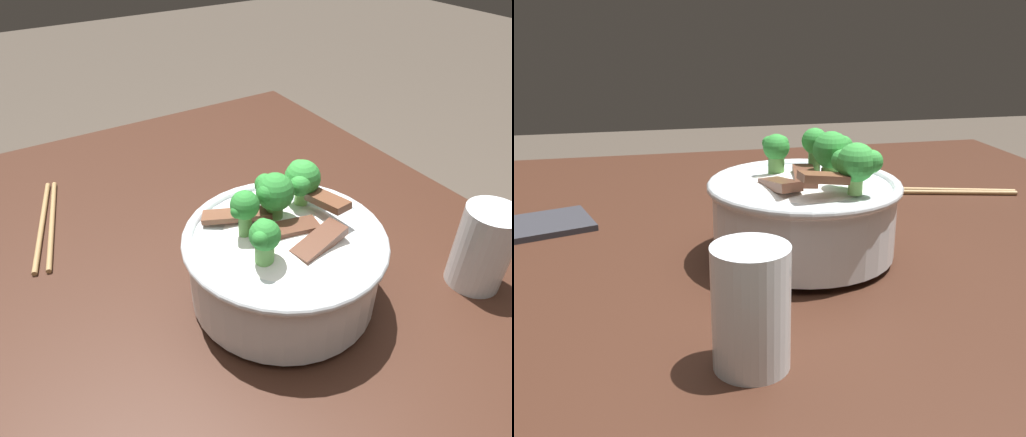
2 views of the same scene
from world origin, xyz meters
The scene contains 4 objects.
dining_table centered at (0.00, 0.00, 0.69)m, with size 1.14×0.93×0.79m.
rice_bowl centered at (0.02, -0.11, 0.85)m, with size 0.22×0.22×0.15m.
drinking_glass centered at (-0.08, -0.32, 0.83)m, with size 0.06×0.06×0.10m.
chopsticks_pair centered at (0.30, 0.09, 0.79)m, with size 0.21×0.07×0.01m.
Camera 1 is at (-0.29, 0.12, 1.18)m, focal length 32.45 mm.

